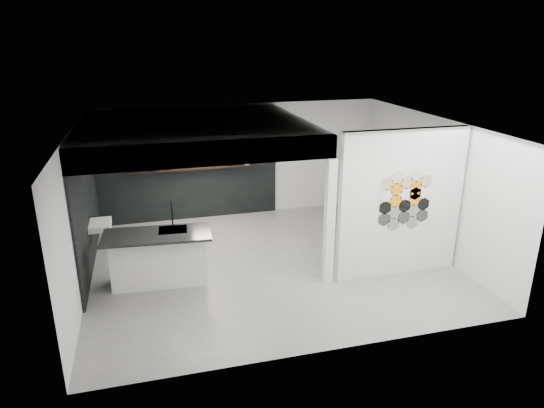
{
  "coord_description": "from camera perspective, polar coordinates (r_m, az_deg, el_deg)",
  "views": [
    {
      "loc": [
        -2.27,
        -8.55,
        4.36
      ],
      "look_at": [
        0.1,
        0.3,
        1.15
      ],
      "focal_mm": 32.0,
      "sensor_mm": 36.0,
      "label": 1
    }
  ],
  "objects": [
    {
      "name": "hex_tile_cluster",
      "position": [
        9.18,
        15.43,
        0.48
      ],
      "size": [
        1.04,
        0.02,
        1.16
      ],
      "color": "#2D2D2D",
      "rests_on": "partition_panel"
    },
    {
      "name": "fascia_beam",
      "position": [
        7.9,
        -7.58,
        5.9
      ],
      "size": [
        4.4,
        0.16,
        0.4
      ],
      "primitive_type": "cube",
      "color": "silver",
      "rests_on": "corner_column"
    },
    {
      "name": "bulkhead",
      "position": [
        9.77,
        -9.13,
        8.39
      ],
      "size": [
        4.4,
        4.0,
        0.4
      ],
      "primitive_type": "cube",
      "color": "silver",
      "rests_on": "corner_column"
    },
    {
      "name": "kettle",
      "position": [
        11.95,
        -5.13,
        4.85
      ],
      "size": [
        0.19,
        0.19,
        0.14
      ],
      "primitive_type": "ellipsoid",
      "rotation": [
        0.0,
        0.0,
        -0.18
      ],
      "color": "black",
      "rests_on": "display_shelf"
    },
    {
      "name": "display_shelf",
      "position": [
        11.86,
        -9.33,
        4.1
      ],
      "size": [
        3.0,
        0.15,
        0.04
      ],
      "primitive_type": "cube",
      "color": "black",
      "rests_on": "bay_clad_back"
    },
    {
      "name": "utensil_cup",
      "position": [
        11.81,
        -12.2,
        4.2
      ],
      "size": [
        0.1,
        0.1,
        0.1
      ],
      "primitive_type": "cylinder",
      "rotation": [
        0.0,
        0.0,
        -0.35
      ],
      "color": "black",
      "rests_on": "display_shelf"
    },
    {
      "name": "wall_basin",
      "position": [
        10.03,
        -19.56,
        -2.34
      ],
      "size": [
        0.4,
        0.6,
        0.12
      ],
      "primitive_type": "cube",
      "color": "silver",
      "rests_on": "bay_clad_left"
    },
    {
      "name": "bay_clad_left",
      "position": [
        10.14,
        -20.98,
        -0.33
      ],
      "size": [
        0.04,
        4.0,
        2.35
      ],
      "primitive_type": "cube",
      "color": "black",
      "rests_on": "floor"
    },
    {
      "name": "bottle_dark",
      "position": [
        11.83,
        -9.65,
        4.58
      ],
      "size": [
        0.07,
        0.07,
        0.17
      ],
      "primitive_type": "cylinder",
      "rotation": [
        0.0,
        0.0,
        0.09
      ],
      "color": "black",
      "rests_on": "display_shelf"
    },
    {
      "name": "glass_bowl",
      "position": [
        12.04,
        -2.94,
        4.9
      ],
      "size": [
        0.17,
        0.17,
        0.1
      ],
      "primitive_type": "cylinder",
      "rotation": [
        0.0,
        0.0,
        -0.31
      ],
      "color": "gray",
      "rests_on": "display_shelf"
    },
    {
      "name": "partition_panel",
      "position": [
        9.27,
        14.93,
        0.02
      ],
      "size": [
        2.45,
        0.15,
        2.8
      ],
      "primitive_type": "cube",
      "color": "silver",
      "rests_on": "floor"
    },
    {
      "name": "kitchen_island",
      "position": [
        9.14,
        -13.14,
        -6.06
      ],
      "size": [
        1.97,
        0.99,
        1.54
      ],
      "rotation": [
        0.0,
        0.0,
        -0.08
      ],
      "color": "silver",
      "rests_on": "floor"
    },
    {
      "name": "bay_clad_back",
      "position": [
        11.99,
        -9.83,
        3.61
      ],
      "size": [
        4.4,
        0.04,
        2.35
      ],
      "primitive_type": "cube",
      "color": "black",
      "rests_on": "floor"
    },
    {
      "name": "floor",
      "position": [
        9.86,
        -0.11,
        -6.96
      ],
      "size": [
        7.0,
        6.0,
        0.01
      ],
      "primitive_type": "cube",
      "color": "slate"
    },
    {
      "name": "stockpot",
      "position": [
        11.79,
        -13.72,
        4.2
      ],
      "size": [
        0.2,
        0.2,
        0.15
      ],
      "primitive_type": "cylinder",
      "rotation": [
        0.0,
        0.0,
        -0.06
      ],
      "color": "black",
      "rests_on": "display_shelf"
    },
    {
      "name": "glass_vase",
      "position": [
        12.04,
        -2.94,
        4.97
      ],
      "size": [
        0.1,
        0.1,
        0.13
      ],
      "primitive_type": "cylinder",
      "rotation": [
        0.0,
        0.0,
        0.12
      ],
      "color": "gray",
      "rests_on": "display_shelf"
    },
    {
      "name": "corner_column",
      "position": [
        8.75,
        6.77,
        -2.16
      ],
      "size": [
        0.16,
        0.16,
        2.35
      ],
      "primitive_type": "cube",
      "color": "silver",
      "rests_on": "floor"
    }
  ]
}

